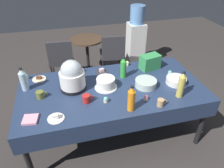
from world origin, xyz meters
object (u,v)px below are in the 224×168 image
(ceramic_snack_bowl, at_px, (176,81))
(cupcake_vanilla, at_px, (170,73))
(cupcake_lemon, at_px, (26,77))
(round_cafe_table, at_px, (87,50))
(soda_bottle_water, at_px, (23,80))
(soda_bottle_orange_juice, at_px, (131,99))
(frosted_layer_cake, at_px, (106,83))
(coffee_mug_black, at_px, (77,70))
(potluck_table, at_px, (112,92))
(dessert_plate_white, at_px, (56,118))
(cupcake_cocoa, at_px, (127,63))
(coffee_mug_tan, at_px, (161,103))
(glass_salad_bowl, at_px, (146,83))
(maroon_chair_right, at_px, (113,52))
(cupcake_berry, at_px, (146,98))
(soda_bottle_lime_soda, at_px, (123,68))
(cupcake_mint, at_px, (106,100))
(dessert_plate_cream, at_px, (39,79))
(dessert_plate_charcoal, at_px, (102,71))
(soda_carton, at_px, (150,62))
(coffee_mug_red, at_px, (87,99))
(maroon_chair_left, at_px, (61,58))
(soda_bottle_ginger_ale, at_px, (181,85))
(water_cooler, at_px, (136,39))
(coffee_mug_olive, at_px, (40,95))
(slow_cooker, at_px, (72,76))

(ceramic_snack_bowl, distance_m, cupcake_vanilla, 0.19)
(cupcake_lemon, bearing_deg, round_cafe_table, 52.09)
(soda_bottle_water, xyz_separation_m, soda_bottle_orange_juice, (1.09, -0.65, 0.00))
(frosted_layer_cake, bearing_deg, coffee_mug_black, 123.76)
(soda_bottle_orange_juice, distance_m, coffee_mug_black, 0.99)
(coffee_mug_black, bearing_deg, potluck_table, -51.11)
(dessert_plate_white, bearing_deg, coffee_mug_black, 69.24)
(cupcake_cocoa, bearing_deg, coffee_mug_tan, -85.79)
(cupcake_cocoa, xyz_separation_m, round_cafe_table, (-0.40, 1.21, -0.28))
(glass_salad_bowl, distance_m, maroon_chair_right, 1.56)
(soda_bottle_orange_juice, bearing_deg, cupcake_berry, 27.16)
(dessert_plate_white, relative_size, soda_bottle_lime_soda, 0.57)
(cupcake_cocoa, bearing_deg, coffee_mug_black, -177.45)
(potluck_table, bearing_deg, cupcake_cocoa, 53.90)
(potluck_table, bearing_deg, maroon_chair_right, 75.06)
(cupcake_cocoa, relative_size, maroon_chair_right, 0.08)
(cupcake_mint, height_order, coffee_mug_tan, coffee_mug_tan)
(frosted_layer_cake, bearing_deg, cupcake_berry, -42.87)
(potluck_table, xyz_separation_m, dessert_plate_white, (-0.67, -0.38, 0.08))
(dessert_plate_cream, xyz_separation_m, soda_bottle_lime_soda, (1.05, -0.21, 0.13))
(cupcake_cocoa, bearing_deg, cupcake_mint, -123.50)
(soda_bottle_water, height_order, coffee_mug_tan, soda_bottle_water)
(dessert_plate_charcoal, height_order, soda_bottle_water, soda_bottle_water)
(potluck_table, height_order, soda_carton, soda_carton)
(cupcake_berry, xyz_separation_m, cupcake_cocoa, (0.05, 0.80, 0.00))
(cupcake_vanilla, xyz_separation_m, coffee_mug_black, (-1.16, 0.36, 0.02))
(cupcake_mint, distance_m, round_cafe_table, 1.96)
(soda_carton, bearing_deg, coffee_mug_red, -164.64)
(maroon_chair_left, bearing_deg, coffee_mug_red, -82.49)
(glass_salad_bowl, xyz_separation_m, cupcake_vanilla, (0.40, 0.16, -0.01))
(cupcake_vanilla, height_order, soda_bottle_ginger_ale, soda_bottle_ginger_ale)
(coffee_mug_black, distance_m, water_cooler, 1.87)
(potluck_table, xyz_separation_m, maroon_chair_left, (-0.55, 1.46, -0.20))
(coffee_mug_black, relative_size, water_cooler, 0.09)
(ceramic_snack_bowl, bearing_deg, glass_salad_bowl, 174.83)
(coffee_mug_tan, height_order, soda_carton, soda_carton)
(glass_salad_bowl, relative_size, soda_bottle_ginger_ale, 0.80)
(dessert_plate_charcoal, distance_m, cupcake_berry, 0.79)
(soda_bottle_lime_soda, distance_m, coffee_mug_tan, 0.69)
(soda_bottle_orange_juice, height_order, coffee_mug_olive, soda_bottle_orange_juice)
(cupcake_berry, height_order, maroon_chair_right, maroon_chair_right)
(dessert_plate_charcoal, xyz_separation_m, coffee_mug_olive, (-0.78, -0.38, 0.03))
(dessert_plate_charcoal, xyz_separation_m, cupcake_berry, (0.34, -0.71, 0.02))
(cupcake_mint, relative_size, cupcake_cocoa, 1.00)
(potluck_table, height_order, coffee_mug_black, coffee_mug_black)
(dessert_plate_white, bearing_deg, maroon_chair_left, 86.32)
(cupcake_berry, bearing_deg, soda_bottle_ginger_ale, -4.11)
(slow_cooker, bearing_deg, cupcake_mint, -48.07)
(coffee_mug_red, bearing_deg, glass_salad_bowl, 9.52)
(cupcake_cocoa, distance_m, coffee_mug_black, 0.71)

